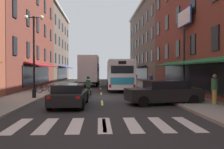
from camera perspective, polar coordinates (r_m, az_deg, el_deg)
The scene contains 18 objects.
ground_plane at distance 19.62m, azimuth -2.45°, elevation -5.36°, with size 34.80×80.00×0.10m, color #28282B.
lane_centre_dashes at distance 19.37m, azimuth -2.44°, elevation -5.28°, with size 0.14×73.90×0.01m.
crosswalk_near at distance 9.73m, azimuth -1.79°, elevation -11.52°, with size 7.10×2.80×0.01m.
sidewalk_left at distance 20.42m, azimuth -19.30°, elevation -4.82°, with size 3.00×80.00×0.14m, color gray.
sidewalk_right at distance 20.54m, azimuth 14.31°, elevation -4.77°, with size 3.00×80.00×0.14m, color gray.
billboard_sign at distance 22.18m, azimuth 16.34°, elevation 10.08°, with size 0.40×3.11×7.15m.
transit_bus at distance 27.86m, azimuth 1.60°, elevation 0.05°, with size 2.88×11.32×3.17m.
box_truck at distance 33.00m, azimuth -5.22°, elevation 0.81°, with size 2.71×6.87×3.98m.
sedan_near at distance 44.90m, azimuth -4.36°, elevation -0.90°, with size 2.10×4.77×1.25m.
sedan_mid at distance 14.73m, azimuth -9.75°, elevation -4.64°, with size 2.04×4.52×1.31m.
sedan_far at distance 15.69m, azimuth 11.86°, elevation -4.04°, with size 4.78×2.48×1.47m.
motorcycle_rider at distance 19.42m, azimuth -5.50°, elevation -3.18°, with size 0.62×2.07×1.66m.
bicycle_near at distance 22.64m, azimuth -15.08°, elevation -3.14°, with size 1.69×0.49×0.91m.
bicycle_mid at distance 24.52m, azimuth -14.33°, elevation -2.83°, with size 1.71×0.48×0.91m.
pedestrian_near at distance 35.15m, azimuth 5.54°, elevation -0.90°, with size 0.43×0.53×1.59m.
pedestrian_mid at distance 15.51m, azimuth 22.59°, elevation -3.04°, with size 0.36×0.36×1.76m.
pedestrian_far at distance 25.07m, azimuth 9.01°, elevation -1.63°, with size 0.36×0.36×1.64m.
street_lamp_twin at distance 18.66m, azimuth -17.58°, elevation 4.89°, with size 1.42×0.32×5.92m.
Camera 1 is at (-0.21, -19.50, 2.11)m, focal length 39.61 mm.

